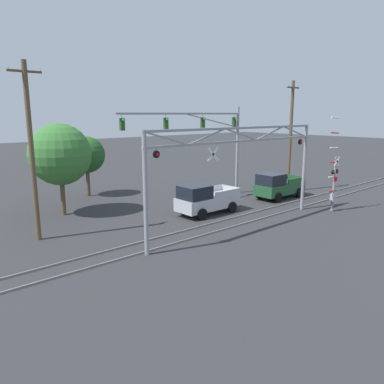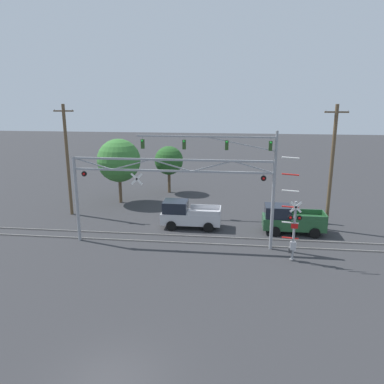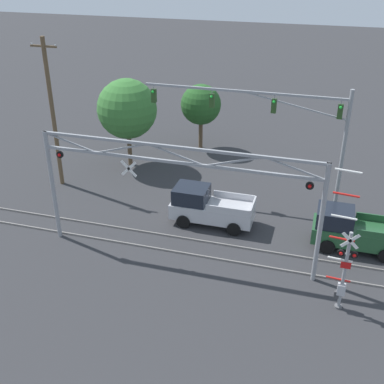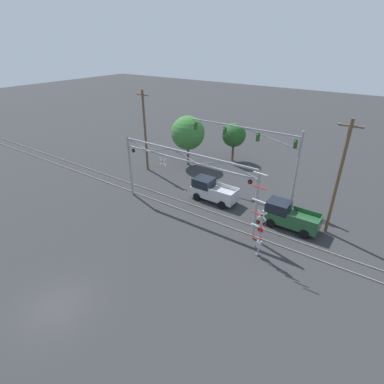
{
  "view_description": "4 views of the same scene",
  "coord_description": "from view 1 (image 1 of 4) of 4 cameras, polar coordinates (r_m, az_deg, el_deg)",
  "views": [
    {
      "loc": [
        -17.49,
        -1.4,
        7.18
      ],
      "look_at": [
        -1.18,
        17.22,
        1.99
      ],
      "focal_mm": 35.0,
      "sensor_mm": 36.0,
      "label": 1
    },
    {
      "loc": [
        4.51,
        -11.54,
        10.65
      ],
      "look_at": [
        1.28,
        15.52,
        3.65
      ],
      "focal_mm": 35.0,
      "sensor_mm": 36.0,
      "label": 2
    },
    {
      "loc": [
        6.8,
        -6.39,
        15.06
      ],
      "look_at": [
        -0.12,
        17.1,
        2.32
      ],
      "focal_mm": 45.0,
      "sensor_mm": 36.0,
      "label": 3
    },
    {
      "loc": [
        14.91,
        -6.2,
        15.34
      ],
      "look_at": [
        0.47,
        14.45,
        2.3
      ],
      "focal_mm": 28.0,
      "sensor_mm": 36.0,
      "label": 4
    }
  ],
  "objects": [
    {
      "name": "crossing_gantry",
      "position": [
        23.42,
        7.43,
        5.27
      ],
      "size": [
        14.52,
        0.28,
        6.4
      ],
      "color": "gray",
      "rests_on": "ground_plane"
    },
    {
      "name": "background_tree_beyond_span",
      "position": [
        34.05,
        -15.78,
        5.45
      ],
      "size": [
        3.2,
        3.2,
        5.28
      ],
      "color": "brown",
      "rests_on": "ground_plane"
    },
    {
      "name": "rail_track_far",
      "position": [
        25.47,
        4.28,
        -4.46
      ],
      "size": [
        80.0,
        0.08,
        0.1
      ],
      "primitive_type": "cube",
      "color": "gray",
      "rests_on": "ground_plane"
    },
    {
      "name": "crossing_signal_mast",
      "position": [
        29.58,
        20.78,
        1.51
      ],
      "size": [
        1.51,
        0.35,
        6.99
      ],
      "color": "gray",
      "rests_on": "ground_plane"
    },
    {
      "name": "rail_track_near",
      "position": [
        24.53,
        6.68,
        -5.15
      ],
      "size": [
        80.0,
        0.08,
        0.1
      ],
      "primitive_type": "cube",
      "color": "gray",
      "rests_on": "ground_plane"
    },
    {
      "name": "utility_pole_right",
      "position": [
        35.7,
        14.77,
        8.25
      ],
      "size": [
        1.8,
        0.28,
        10.07
      ],
      "color": "brown",
      "rests_on": "ground_plane"
    },
    {
      "name": "traffic_signal_span",
      "position": [
        31.8,
        2.91,
        8.83
      ],
      "size": [
        12.46,
        0.39,
        7.79
      ],
      "color": "gray",
      "rests_on": "ground_plane"
    },
    {
      "name": "utility_pole_left",
      "position": [
        22.68,
        -23.26,
        5.74
      ],
      "size": [
        1.8,
        0.28,
        10.0
      ],
      "color": "brown",
      "rests_on": "ground_plane"
    },
    {
      "name": "background_tree_far_left_verge",
      "position": [
        27.98,
        -19.48,
        5.4
      ],
      "size": [
        4.35,
        4.35,
        6.56
      ],
      "color": "brown",
      "rests_on": "ground_plane"
    },
    {
      "name": "pickup_truck_following",
      "position": [
        33.04,
        12.92,
        0.9
      ],
      "size": [
        4.86,
        2.22,
        2.24
      ],
      "color": "#23512D",
      "rests_on": "ground_plane"
    },
    {
      "name": "pickup_truck_lead",
      "position": [
        27.13,
        2.0,
        -1.16
      ],
      "size": [
        4.9,
        2.22,
        2.24
      ],
      "color": "#B7B7BC",
      "rests_on": "ground_plane"
    }
  ]
}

